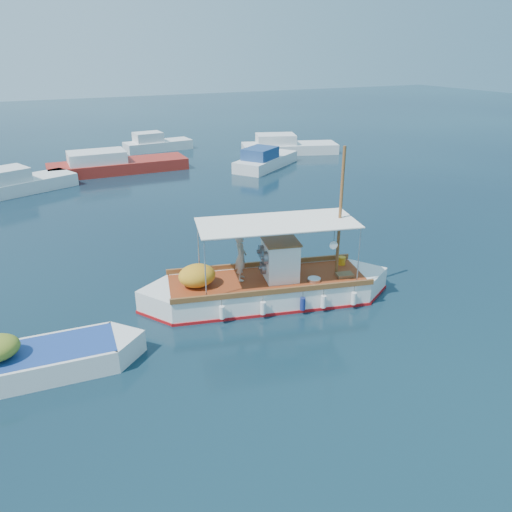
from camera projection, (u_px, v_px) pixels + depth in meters
name	position (u px, v px, depth m)	size (l,w,h in m)	color
ground	(271.00, 301.00, 17.89)	(160.00, 160.00, 0.00)	black
fishing_caique	(266.00, 288.00, 17.78)	(8.95, 3.97, 5.61)	white
dinghy	(28.00, 364.00, 13.79)	(6.34, 2.10, 1.55)	white
bg_boat_nw	(19.00, 184.00, 31.01)	(6.72, 4.54, 1.80)	silver
bg_boat_n	(114.00, 165.00, 35.88)	(9.73, 2.95, 1.80)	maroon
bg_boat_ne	(265.00, 161.00, 37.22)	(6.41, 5.43, 1.80)	silver
bg_boat_e	(287.00, 147.00, 42.27)	(8.38, 4.96, 1.80)	silver
bg_boat_far_n	(156.00, 145.00, 43.35)	(5.88, 2.48, 1.80)	silver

